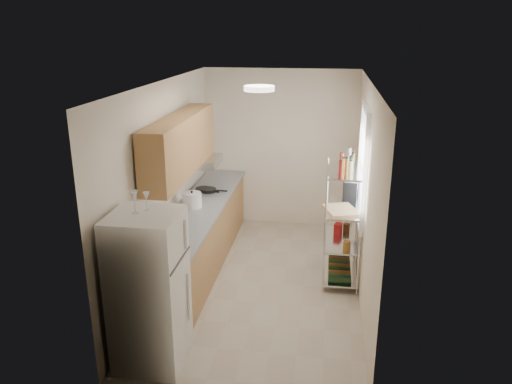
% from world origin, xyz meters
% --- Properties ---
extents(room, '(2.52, 4.42, 2.62)m').
position_xyz_m(room, '(0.00, 0.00, 1.30)').
color(room, '#AEA28D').
rests_on(room, ground).
extents(counter_run, '(0.63, 3.51, 0.90)m').
position_xyz_m(counter_run, '(-0.92, 0.44, 0.45)').
color(counter_run, '#AD7949').
rests_on(counter_run, ground).
extents(upper_cabinets, '(0.33, 2.20, 0.72)m').
position_xyz_m(upper_cabinets, '(-1.05, 0.10, 1.81)').
color(upper_cabinets, '#AD7949').
rests_on(upper_cabinets, room).
extents(range_hood, '(0.50, 0.60, 0.12)m').
position_xyz_m(range_hood, '(-1.00, 0.90, 1.39)').
color(range_hood, '#B7BABC').
rests_on(range_hood, room).
extents(window, '(0.06, 1.00, 1.46)m').
position_xyz_m(window, '(1.23, 0.35, 1.55)').
color(window, white).
rests_on(window, room).
extents(bakers_rack, '(0.45, 0.90, 1.73)m').
position_xyz_m(bakers_rack, '(1.00, 0.30, 1.11)').
color(bakers_rack, silver).
rests_on(bakers_rack, ground).
extents(ceiling_dome, '(0.34, 0.34, 0.05)m').
position_xyz_m(ceiling_dome, '(0.00, -0.30, 2.57)').
color(ceiling_dome, white).
rests_on(ceiling_dome, room).
extents(refrigerator, '(0.65, 0.65, 1.58)m').
position_xyz_m(refrigerator, '(-0.87, -1.74, 0.79)').
color(refrigerator, silver).
rests_on(refrigerator, ground).
extents(wine_glass_a, '(0.08, 0.08, 0.22)m').
position_xyz_m(wine_glass_a, '(-0.95, -1.73, 1.69)').
color(wine_glass_a, silver).
rests_on(wine_glass_a, refrigerator).
extents(wine_glass_b, '(0.06, 0.06, 0.18)m').
position_xyz_m(wine_glass_b, '(-0.87, -1.63, 1.67)').
color(wine_glass_b, silver).
rests_on(wine_glass_b, refrigerator).
extents(rice_cooker, '(0.26, 0.26, 0.21)m').
position_xyz_m(rice_cooker, '(-0.99, 0.31, 1.00)').
color(rice_cooker, white).
rests_on(rice_cooker, counter_run).
extents(frying_pan_large, '(0.32, 0.32, 0.04)m').
position_xyz_m(frying_pan_large, '(-1.02, 1.03, 0.92)').
color(frying_pan_large, black).
rests_on(frying_pan_large, counter_run).
extents(frying_pan_small, '(0.24, 0.24, 0.05)m').
position_xyz_m(frying_pan_small, '(-0.94, 1.00, 0.92)').
color(frying_pan_small, black).
rests_on(frying_pan_small, counter_run).
extents(cutting_board, '(0.49, 0.55, 0.03)m').
position_xyz_m(cutting_board, '(0.98, 0.15, 1.03)').
color(cutting_board, tan).
rests_on(cutting_board, bakers_rack).
extents(espresso_machine, '(0.18, 0.25, 0.29)m').
position_xyz_m(espresso_machine, '(1.09, 0.63, 1.16)').
color(espresso_machine, black).
rests_on(espresso_machine, bakers_rack).
extents(storage_bag, '(0.12, 0.14, 0.14)m').
position_xyz_m(storage_bag, '(0.97, 0.50, 0.63)').
color(storage_bag, maroon).
rests_on(storage_bag, bakers_rack).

